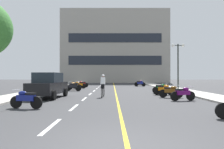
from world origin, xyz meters
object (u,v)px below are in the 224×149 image
Objects in this scene: motorcycle_13 at (139,83)px; cyclist_rider at (103,85)px; motorcycle_6 at (73,87)px; motorcycle_1 at (25,99)px; street_lamp_mid at (178,56)px; motorcycle_8 at (74,85)px; motorcycle_9 at (79,85)px; motorcycle_10 at (79,84)px; motorcycle_4 at (164,89)px; motorcycle_5 at (161,88)px; motorcycle_12 at (140,83)px; motorcycle_2 at (183,93)px; motorcycle_11 at (82,84)px; motorcycle_7 at (74,86)px; motorcycle_3 at (171,91)px; parked_car_near at (48,85)px.

cyclist_rider is (-5.17, -18.57, 0.41)m from motorcycle_13.
cyclist_rider reaches higher than motorcycle_6.
motorcycle_13 is (8.65, 24.20, 0.00)m from motorcycle_1.
motorcycle_8 is at bearing 170.76° from street_lamp_mid.
motorcycle_9 is 11.51m from motorcycle_13.
street_lamp_mid is 13.08m from motorcycle_10.
motorcycle_10 and motorcycle_13 have the same top height.
motorcycle_5 is at bearing 83.87° from motorcycle_4.
motorcycle_12 is 17.19m from cyclist_rider.
motorcycle_1 is 1.00× the size of motorcycle_2.
street_lamp_mid reaches higher than motorcycle_11.
motorcycle_9 is 1.03× the size of motorcycle_10.
motorcycle_4 is at bearing -90.01° from motorcycle_12.
motorcycle_7 is at bearing -89.00° from motorcycle_10.
motorcycle_7 is (-8.53, 8.50, 0.00)m from motorcycle_3.
street_lamp_mid reaches higher than motorcycle_3.
motorcycle_7 and motorcycle_12 have the same top height.
motorcycle_8 is (-8.73, 7.89, 0.00)m from motorcycle_4.
motorcycle_6 is 13.14m from motorcycle_12.
motorcycle_9 is at bearing 123.06° from motorcycle_2.
street_lamp_mid is at bearing 49.08° from motorcycle_1.
parked_car_near is at bearing -90.70° from motorcycle_8.
motorcycle_7 is 1.01× the size of motorcycle_9.
motorcycle_8 is at bearing -141.46° from motorcycle_12.
motorcycle_10 is (-0.18, 18.16, 0.00)m from motorcycle_1.
motorcycle_12 is at bearing 38.54° from motorcycle_8.
motorcycle_5 is at bearing 24.63° from parked_car_near.
motorcycle_2 is at bearing -59.25° from motorcycle_10.
parked_car_near is 8.60m from motorcycle_7.
motorcycle_5 is (-0.04, 5.92, 0.00)m from motorcycle_2.
motorcycle_1 is 1.01× the size of motorcycle_4.
motorcycle_8 is at bearing -93.17° from motorcycle_11.
motorcycle_2 is 4.00m from motorcycle_4.
street_lamp_mid is 2.96× the size of motorcycle_13.
motorcycle_6 is at bearing -173.56° from street_lamp_mid.
motorcycle_6 is 1.00× the size of motorcycle_13.
motorcycle_5 and motorcycle_10 have the same top height.
motorcycle_1 is at bearing -133.30° from motorcycle_5.
motorcycle_11 is (-0.03, 19.70, 0.00)m from motorcycle_1.
motorcycle_9 is at bearing 89.99° from motorcycle_1.
motorcycle_8 is 3.03m from motorcycle_10.
motorcycle_6 is (-8.34, 6.83, 0.00)m from motorcycle_3.
motorcycle_12 is at bearing 33.00° from motorcycle_9.
motorcycle_10 is at bearing -155.52° from motorcycle_12.
motorcycle_7 is (-8.54, 6.36, 0.00)m from motorcycle_4.
motorcycle_5 is 1.00× the size of motorcycle_8.
parked_car_near reaches higher than motorcycle_4.
parked_car_near is 2.55× the size of motorcycle_1.
motorcycle_1 is (-11.46, -13.22, -3.33)m from street_lamp_mid.
motorcycle_2 is 20.95m from motorcycle_13.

